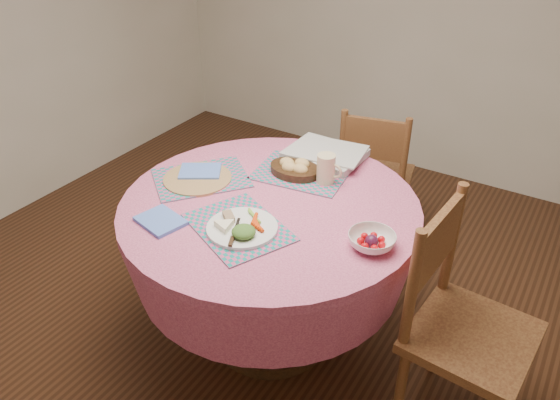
{
  "coord_description": "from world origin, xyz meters",
  "views": [
    {
      "loc": [
        1.04,
        -1.58,
        1.95
      ],
      "look_at": [
        0.05,
        0.0,
        0.78
      ],
      "focal_mm": 35.0,
      "sensor_mm": 36.0,
      "label": 1
    }
  ],
  "objects_px": {
    "dinner_plate": "(243,227)",
    "chair_right": "(460,322)",
    "dining_table": "(270,241)",
    "bread_bowl": "(295,168)",
    "wicker_trivet": "(198,179)",
    "latte_mug": "(326,169)",
    "chair_back": "(374,175)",
    "fruit_bowl": "(372,241)"
  },
  "relations": [
    {
      "from": "wicker_trivet",
      "to": "dinner_plate",
      "type": "xyz_separation_m",
      "value": [
        0.4,
        -0.22,
        0.02
      ]
    },
    {
      "from": "bread_bowl",
      "to": "wicker_trivet",
      "type": "bearing_deg",
      "value": -141.76
    },
    {
      "from": "chair_right",
      "to": "dinner_plate",
      "type": "xyz_separation_m",
      "value": [
        -0.8,
        -0.24,
        0.27
      ]
    },
    {
      "from": "chair_back",
      "to": "bread_bowl",
      "type": "height_order",
      "value": "chair_back"
    },
    {
      "from": "chair_right",
      "to": "wicker_trivet",
      "type": "xyz_separation_m",
      "value": [
        -1.2,
        -0.02,
        0.26
      ]
    },
    {
      "from": "chair_right",
      "to": "latte_mug",
      "type": "xyz_separation_m",
      "value": [
        -0.7,
        0.25,
        0.32
      ]
    },
    {
      "from": "dinner_plate",
      "to": "fruit_bowl",
      "type": "relative_size",
      "value": 1.36
    },
    {
      "from": "dining_table",
      "to": "dinner_plate",
      "type": "xyz_separation_m",
      "value": [
        0.03,
        -0.23,
        0.22
      ]
    },
    {
      "from": "wicker_trivet",
      "to": "bread_bowl",
      "type": "bearing_deg",
      "value": 38.24
    },
    {
      "from": "chair_back",
      "to": "latte_mug",
      "type": "distance_m",
      "value": 0.78
    },
    {
      "from": "chair_back",
      "to": "latte_mug",
      "type": "height_order",
      "value": "latte_mug"
    },
    {
      "from": "wicker_trivet",
      "to": "bread_bowl",
      "type": "relative_size",
      "value": 1.3
    },
    {
      "from": "chair_back",
      "to": "fruit_bowl",
      "type": "bearing_deg",
      "value": 98.86
    },
    {
      "from": "dining_table",
      "to": "bread_bowl",
      "type": "height_order",
      "value": "bread_bowl"
    },
    {
      "from": "bread_bowl",
      "to": "fruit_bowl",
      "type": "height_order",
      "value": "bread_bowl"
    },
    {
      "from": "dinner_plate",
      "to": "latte_mug",
      "type": "height_order",
      "value": "latte_mug"
    },
    {
      "from": "bread_bowl",
      "to": "latte_mug",
      "type": "xyz_separation_m",
      "value": [
        0.15,
        0.01,
        0.04
      ]
    },
    {
      "from": "wicker_trivet",
      "to": "latte_mug",
      "type": "distance_m",
      "value": 0.57
    },
    {
      "from": "chair_right",
      "to": "bread_bowl",
      "type": "relative_size",
      "value": 4.16
    },
    {
      "from": "dining_table",
      "to": "wicker_trivet",
      "type": "distance_m",
      "value": 0.42
    },
    {
      "from": "chair_back",
      "to": "dinner_plate",
      "type": "relative_size",
      "value": 3.17
    },
    {
      "from": "chair_right",
      "to": "chair_back",
      "type": "relative_size",
      "value": 1.11
    },
    {
      "from": "wicker_trivet",
      "to": "latte_mug",
      "type": "xyz_separation_m",
      "value": [
        0.49,
        0.28,
        0.06
      ]
    },
    {
      "from": "dining_table",
      "to": "dinner_plate",
      "type": "bearing_deg",
      "value": -83.44
    },
    {
      "from": "dinner_plate",
      "to": "bread_bowl",
      "type": "relative_size",
      "value": 1.18
    },
    {
      "from": "dinner_plate",
      "to": "bread_bowl",
      "type": "xyz_separation_m",
      "value": [
        -0.06,
        0.48,
        0.01
      ]
    },
    {
      "from": "dining_table",
      "to": "latte_mug",
      "type": "distance_m",
      "value": 0.39
    },
    {
      "from": "dinner_plate",
      "to": "dining_table",
      "type": "bearing_deg",
      "value": 96.56
    },
    {
      "from": "fruit_bowl",
      "to": "chair_right",
      "type": "bearing_deg",
      "value": 11.21
    },
    {
      "from": "chair_back",
      "to": "fruit_bowl",
      "type": "distance_m",
      "value": 1.14
    },
    {
      "from": "chair_back",
      "to": "dinner_plate",
      "type": "bearing_deg",
      "value": 74.82
    },
    {
      "from": "dinner_plate",
      "to": "chair_right",
      "type": "bearing_deg",
      "value": 16.72
    },
    {
      "from": "fruit_bowl",
      "to": "bread_bowl",
      "type": "bearing_deg",
      "value": 148.4
    },
    {
      "from": "latte_mug",
      "to": "bread_bowl",
      "type": "bearing_deg",
      "value": -176.85
    },
    {
      "from": "dinner_plate",
      "to": "latte_mug",
      "type": "relative_size",
      "value": 2.11
    },
    {
      "from": "dinner_plate",
      "to": "wicker_trivet",
      "type": "bearing_deg",
      "value": 151.28
    },
    {
      "from": "dinner_plate",
      "to": "latte_mug",
      "type": "xyz_separation_m",
      "value": [
        0.09,
        0.49,
        0.05
      ]
    },
    {
      "from": "chair_back",
      "to": "bread_bowl",
      "type": "bearing_deg",
      "value": 68.3
    },
    {
      "from": "chair_back",
      "to": "bread_bowl",
      "type": "distance_m",
      "value": 0.78
    },
    {
      "from": "dining_table",
      "to": "fruit_bowl",
      "type": "relative_size",
      "value": 6.21
    },
    {
      "from": "chair_back",
      "to": "wicker_trivet",
      "type": "height_order",
      "value": "chair_back"
    },
    {
      "from": "chair_right",
      "to": "fruit_bowl",
      "type": "xyz_separation_m",
      "value": [
        -0.35,
        -0.07,
        0.28
      ]
    }
  ]
}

